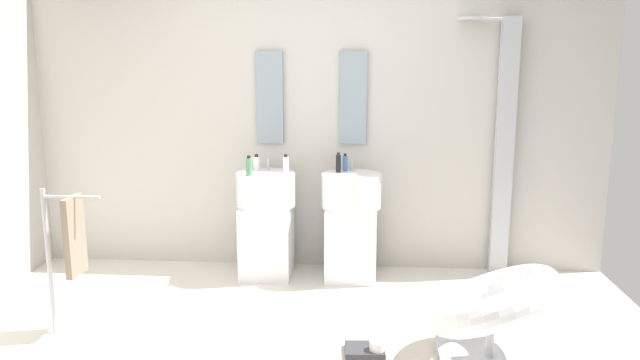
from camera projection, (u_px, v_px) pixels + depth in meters
The scene contains 17 objects.
ground_plane at pixel (288, 356), 3.63m from camera, with size 4.80×3.60×0.04m, color silver.
rear_partition at pixel (312, 112), 4.99m from camera, with size 4.80×0.10×2.60m, color beige.
pedestal_sink_left at pixel (266, 221), 4.85m from camera, with size 0.47×0.47×0.95m.
pedestal_sink_right at pixel (351, 223), 4.80m from camera, with size 0.47×0.47×0.95m.
vanity_mirror_left at pixel (270, 98), 4.92m from camera, with size 0.22×0.03×0.74m, color #8C9EA8.
vanity_mirror_right at pixel (353, 98), 4.87m from camera, with size 0.22×0.03×0.74m, color #8C9EA8.
shower_column at pixel (503, 143), 4.80m from camera, with size 0.49×0.24×2.05m.
lounge_chair at pixel (491, 308), 3.41m from camera, with size 1.05×1.05×0.65m.
towel_rack at pixel (70, 239), 3.76m from camera, with size 0.37×0.22×0.95m.
area_rug at pixel (390, 355), 3.60m from camera, with size 1.20×0.62×0.01m, color beige.
magazine_charcoal at pixel (365, 350), 3.61m from camera, with size 0.24×0.19×0.03m, color #38383D.
coffee_mug at pixel (377, 348), 3.57m from camera, with size 0.09×0.09×0.09m, color white.
soap_bottle_white at pixel (257, 163), 4.87m from camera, with size 0.05×0.05×0.13m.
soap_bottle_black at pixel (338, 163), 4.77m from camera, with size 0.04×0.04×0.16m.
soap_bottle_clear at pixel (286, 165), 4.74m from camera, with size 0.05×0.05×0.15m.
soap_bottle_blue at pixel (345, 163), 4.84m from camera, with size 0.04×0.04×0.14m.
soap_bottle_green at pixel (249, 166), 4.64m from camera, with size 0.05×0.05×0.16m.
Camera 1 is at (0.44, -3.33, 1.73)m, focal length 34.02 mm.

